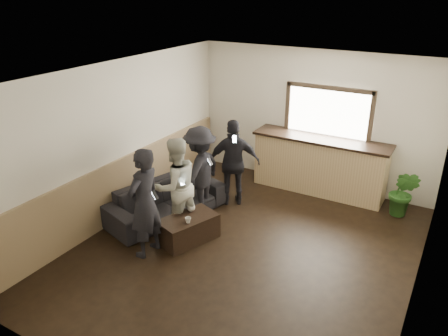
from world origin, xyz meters
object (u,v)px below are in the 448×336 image
Objects in this scene: bar_counter at (320,162)px; coffee_table at (188,229)px; person_d at (234,163)px; cup_b at (188,220)px; person_a at (144,203)px; person_c at (200,171)px; sofa at (166,200)px; person_b at (176,186)px; potted_plant at (403,193)px; cup_a at (191,208)px.

coffee_table is (-1.25, -2.89, -0.43)m from bar_counter.
cup_b is at bearing 61.70° from person_d.
person_a is 1.05× the size of person_d.
person_c is at bearing -129.10° from bar_counter.
bar_counter reaches higher than coffee_table.
person_d reaches higher than sofa.
cup_b is (0.10, -0.13, 0.26)m from coffee_table.
cup_b is at bearing -107.16° from sofa.
person_c is 0.72m from person_d.
coffee_table is at bearing 152.95° from person_a.
cup_b is 0.06× the size of person_b.
person_a is (0.45, -1.10, 0.56)m from sofa.
person_d is (0.36, 0.63, 0.01)m from person_c.
person_c is at bearing -177.96° from person_a.
sofa is at bearing 146.17° from cup_b.
coffee_table is 0.31m from cup_b.
cup_b reaches higher than coffee_table.
potted_plant is 4.10m from person_b.
potted_plant is 3.70m from person_c.
potted_plant is at bearing -9.07° from bar_counter.
bar_counter is 1.62× the size of person_c.
cup_a is 0.07× the size of person_a.
person_d is (-1.24, -1.34, 0.20)m from bar_counter.
person_a reaches higher than cup_b.
person_b is at bearing -143.23° from potted_plant.
person_c is (0.45, 0.45, 0.51)m from sofa.
person_d is (-2.91, -1.08, 0.38)m from potted_plant.
person_a is 1.06× the size of person_c.
bar_counter reaches higher than person_a.
person_d is at bearing 89.67° from coffee_table.
cup_b is at bearing -110.90° from bar_counter.
potted_plant is (2.82, 2.75, -0.01)m from cup_b.
potted_plant is at bearing 151.95° from person_b.
person_a is at bearing -135.17° from potted_plant.
cup_a is (-0.08, 0.22, 0.26)m from coffee_table.
person_d reaches higher than person_c.
bar_counter reaches higher than potted_plant.
cup_a is 0.98m from person_a.
sofa is 1.31× the size of person_d.
bar_counter is 3.87m from person_a.
person_c reaches higher than potted_plant.
potted_plant is 0.52× the size of person_a.
coffee_table is 0.74m from person_b.
person_d is (0.09, 1.32, 0.36)m from cup_a.
person_c is at bearing 112.99° from cup_b.
coffee_table is 1.16m from person_c.
bar_counter is at bearing 170.93° from potted_plant.
person_d is at bearing 86.11° from cup_a.
sofa is 0.78m from cup_a.
coffee_table is at bearing 125.73° from cup_b.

